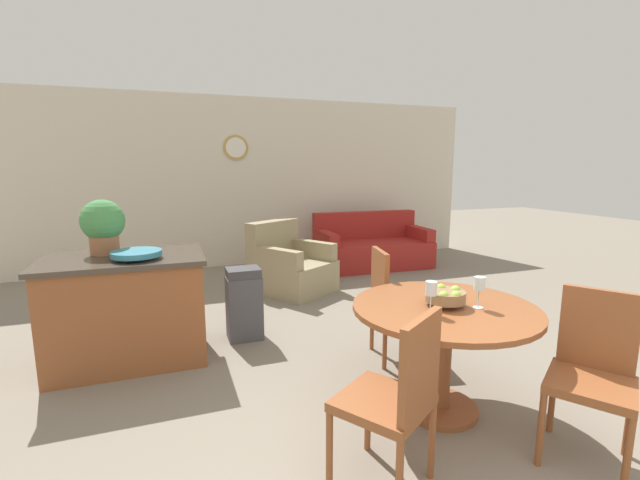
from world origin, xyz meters
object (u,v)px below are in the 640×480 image
(kitchen_island, at_px, (128,309))
(couch, at_px, (372,248))
(fruit_bowl, at_px, (445,296))
(teal_bowl, at_px, (136,254))
(potted_plant, at_px, (103,224))
(dining_chair_far_side, at_px, (392,299))
(dining_chair_near_right, at_px, (593,367))
(trash_bin, at_px, (244,304))
(wine_glass_left, at_px, (431,290))
(armchair, at_px, (290,268))
(wine_glass_right, at_px, (479,285))
(dining_table, at_px, (444,330))
(dining_chair_near_left, at_px, (397,394))

(kitchen_island, xyz_separation_m, couch, (3.47, 2.39, -0.16))
(fruit_bowl, bearing_deg, teal_bowl, 143.31)
(potted_plant, bearing_deg, dining_chair_far_side, -21.81)
(fruit_bowl, bearing_deg, dining_chair_near_right, -51.12)
(teal_bowl, distance_m, trash_bin, 1.10)
(kitchen_island, relative_size, trash_bin, 1.82)
(teal_bowl, bearing_deg, wine_glass_left, -41.27)
(dining_chair_near_right, height_order, kitchen_island, dining_chair_near_right)
(dining_chair_far_side, xyz_separation_m, armchair, (-0.26, 2.23, -0.22))
(trash_bin, bearing_deg, couch, 42.36)
(dining_chair_near_right, height_order, couch, dining_chair_near_right)
(wine_glass_right, xyz_separation_m, potted_plant, (-2.32, 1.83, 0.26))
(dining_table, relative_size, trash_bin, 1.73)
(wine_glass_left, height_order, armchair, wine_glass_left)
(dining_chair_far_side, distance_m, couch, 3.41)
(wine_glass_left, relative_size, potted_plant, 0.45)
(fruit_bowl, xyz_separation_m, trash_bin, (-1.01, 1.68, -0.47))
(dining_chair_far_side, height_order, teal_bowl, teal_bowl)
(kitchen_island, bearing_deg, wine_glass_right, -37.40)
(dining_chair_far_side, height_order, potted_plant, potted_plant)
(dining_chair_far_side, height_order, wine_glass_right, dining_chair_far_side)
(teal_bowl, bearing_deg, armchair, 43.66)
(potted_plant, height_order, armchair, potted_plant)
(dining_chair_near_right, xyz_separation_m, fruit_bowl, (-0.52, 0.64, 0.28))
(armchair, bearing_deg, trash_bin, -153.23)
(wine_glass_right, bearing_deg, fruit_bowl, 147.32)
(trash_bin, bearing_deg, armchair, 58.64)
(teal_bowl, bearing_deg, kitchen_island, 127.57)
(wine_glass_right, bearing_deg, armchair, 96.14)
(couch, height_order, armchair, armchair)
(wine_glass_left, bearing_deg, kitchen_island, 137.93)
(potted_plant, height_order, trash_bin, potted_plant)
(dining_chair_near_right, xyz_separation_m, dining_chair_far_side, (-0.43, 1.47, 0.00))
(armchair, bearing_deg, wine_glass_left, -121.98)
(trash_bin, height_order, couch, couch)
(dining_chair_near_left, bearing_deg, kitchen_island, 89.62)
(dining_chair_far_side, xyz_separation_m, wine_glass_right, (0.08, -0.93, 0.36))
(dining_chair_far_side, distance_m, teal_bowl, 2.11)
(teal_bowl, distance_m, couch, 4.25)
(wine_glass_left, xyz_separation_m, potted_plant, (-1.98, 1.82, 0.26))
(wine_glass_left, bearing_deg, dining_chair_near_right, -38.25)
(trash_bin, bearing_deg, kitchen_island, -172.77)
(wine_glass_left, distance_m, trash_bin, 2.03)
(teal_bowl, bearing_deg, dining_chair_far_side, -16.51)
(dining_chair_near_left, bearing_deg, wine_glass_left, 8.53)
(dining_chair_far_side, xyz_separation_m, potted_plant, (-2.24, 0.90, 0.62))
(potted_plant, bearing_deg, kitchen_island, -48.15)
(dining_table, distance_m, wine_glass_right, 0.38)
(fruit_bowl, height_order, wine_glass_left, wine_glass_left)
(dining_table, height_order, armchair, armchair)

